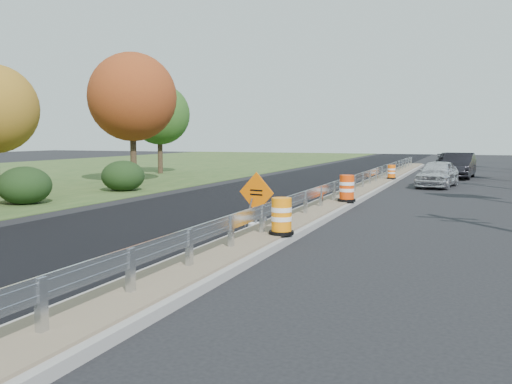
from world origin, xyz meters
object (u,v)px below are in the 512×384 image
(barrel_median_mid, at_px, (347,189))
(car_dark_far, at_px, (448,160))
(barrel_median_near, at_px, (282,217))
(car_silver, at_px, (438,174))
(car_dark_mid, at_px, (459,165))
(caution_sign, at_px, (256,214))
(barrel_median_far, at_px, (392,172))

(barrel_median_mid, bearing_deg, car_dark_far, 85.38)
(barrel_median_near, relative_size, car_silver, 0.22)
(barrel_median_mid, distance_m, car_dark_mid, 17.83)
(barrel_median_near, bearing_deg, car_dark_far, 86.34)
(caution_sign, bearing_deg, barrel_median_mid, 88.93)
(caution_sign, xyz_separation_m, car_dark_far, (3.83, 35.21, 0.24))
(car_silver, bearing_deg, caution_sign, -96.82)
(barrel_median_far, height_order, car_dark_mid, car_dark_mid)
(caution_sign, bearing_deg, barrel_median_near, -41.16)
(caution_sign, xyz_separation_m, car_silver, (4.12, 15.96, 0.30))
(car_dark_mid, bearing_deg, barrel_median_far, -119.12)
(barrel_median_near, xyz_separation_m, car_silver, (2.67, 17.97, 0.05))
(caution_sign, height_order, car_dark_mid, caution_sign)
(caution_sign, xyz_separation_m, barrel_median_far, (1.45, 18.03, 0.20))
(barrel_median_near, bearing_deg, barrel_median_mid, 90.00)
(car_dark_mid, bearing_deg, barrel_median_near, -93.07)
(barrel_median_mid, xyz_separation_m, car_dark_far, (2.38, 29.44, -0.05))
(barrel_median_near, xyz_separation_m, car_dark_mid, (3.51, 25.26, 0.14))
(caution_sign, distance_m, barrel_median_near, 2.49)
(car_dark_mid, height_order, car_dark_far, car_dark_mid)
(barrel_median_far, bearing_deg, barrel_median_mid, -90.00)
(car_dark_far, bearing_deg, barrel_median_near, 86.51)
(barrel_median_mid, xyz_separation_m, barrel_median_far, (-0.00, 12.26, -0.09))
(caution_sign, relative_size, barrel_median_mid, 1.65)
(barrel_median_far, xyz_separation_m, car_dark_mid, (3.51, 5.21, 0.20))
(car_silver, distance_m, car_dark_far, 19.26)
(car_silver, bearing_deg, barrel_median_mid, -97.03)
(barrel_median_near, bearing_deg, barrel_median_far, 90.00)
(caution_sign, height_order, barrel_median_near, caution_sign)
(car_dark_mid, bearing_deg, car_dark_far, 100.26)
(caution_sign, height_order, barrel_median_mid, caution_sign)
(car_dark_far, bearing_deg, barrel_median_far, 82.28)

